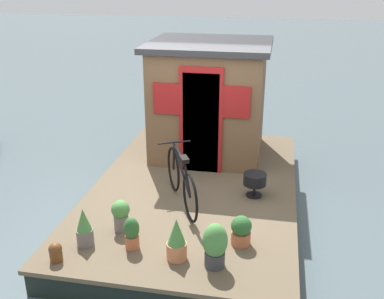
{
  "coord_description": "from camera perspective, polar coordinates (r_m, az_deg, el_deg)",
  "views": [
    {
      "loc": [
        -6.4,
        -1.2,
        3.65
      ],
      "look_at": [
        -0.2,
        0.0,
        1.1
      ],
      "focal_mm": 42.36,
      "sensor_mm": 36.0,
      "label": 1
    }
  ],
  "objects": [
    {
      "name": "ground_plane",
      "position": [
        7.47,
        0.29,
        -7.28
      ],
      "size": [
        60.0,
        60.0,
        0.0
      ],
      "primitive_type": "plane",
      "color": "#4C5B60"
    },
    {
      "name": "houseboat_deck",
      "position": [
        7.37,
        0.3,
        -5.92
      ],
      "size": [
        5.11,
        3.19,
        0.4
      ],
      "color": "brown",
      "rests_on": "ground_plane"
    },
    {
      "name": "houseboat_cabin",
      "position": [
        8.24,
        2.18,
        6.4
      ],
      "size": [
        1.94,
        2.12,
        2.06
      ],
      "color": "brown",
      "rests_on": "houseboat_deck"
    },
    {
      "name": "bicycle",
      "position": [
        6.58,
        -1.36,
        -3.87
      ],
      "size": [
        1.5,
        0.8,
        0.83
      ],
      "color": "black",
      "rests_on": "houseboat_deck"
    },
    {
      "name": "potted_plant_ivy",
      "position": [
        6.08,
        -8.96,
        -8.03
      ],
      "size": [
        0.24,
        0.24,
        0.43
      ],
      "color": "slate",
      "rests_on": "houseboat_deck"
    },
    {
      "name": "potted_plant_thyme",
      "position": [
        5.32,
        2.91,
        -11.9
      ],
      "size": [
        0.29,
        0.29,
        0.56
      ],
      "color": "#38383D",
      "rests_on": "houseboat_deck"
    },
    {
      "name": "potted_plant_succulent",
      "position": [
        5.46,
        -1.96,
        -11.32
      ],
      "size": [
        0.25,
        0.25,
        0.54
      ],
      "color": "#C6754C",
      "rests_on": "houseboat_deck"
    },
    {
      "name": "potted_plant_sage",
      "position": [
        5.78,
        6.2,
        -10.07
      ],
      "size": [
        0.26,
        0.26,
        0.39
      ],
      "color": "#B2603D",
      "rests_on": "houseboat_deck"
    },
    {
      "name": "potted_plant_geranium",
      "position": [
        5.71,
        -7.6,
        -10.36
      ],
      "size": [
        0.19,
        0.19,
        0.42
      ],
      "color": "#B2603D",
      "rests_on": "houseboat_deck"
    },
    {
      "name": "potted_plant_fern",
      "position": [
        5.87,
        -13.42,
        -9.56
      ],
      "size": [
        0.21,
        0.21,
        0.51
      ],
      "color": "slate",
      "rests_on": "houseboat_deck"
    },
    {
      "name": "charcoal_grill",
      "position": [
        6.92,
        7.91,
        -3.84
      ],
      "size": [
        0.35,
        0.35,
        0.37
      ],
      "color": "black",
      "rests_on": "houseboat_deck"
    },
    {
      "name": "mooring_bollard",
      "position": [
        5.72,
        -16.79,
        -12.24
      ],
      "size": [
        0.16,
        0.16,
        0.24
      ],
      "color": "brown",
      "rests_on": "houseboat_deck"
    }
  ]
}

